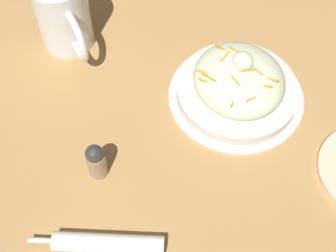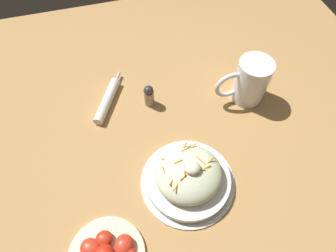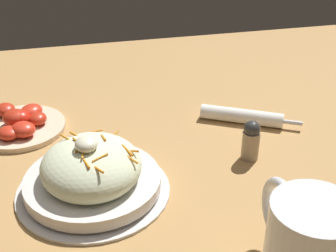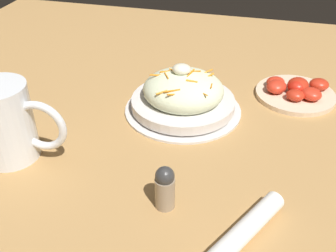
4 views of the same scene
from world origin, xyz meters
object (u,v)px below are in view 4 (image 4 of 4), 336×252
(beer_mug, at_px, (7,127))
(salt_shaker, at_px, (165,187))
(tomato_plate, at_px, (296,91))
(salad_plate, at_px, (183,96))
(napkin_roll, at_px, (244,231))

(beer_mug, height_order, salt_shaker, beer_mug)
(beer_mug, relative_size, salt_shaker, 2.23)
(tomato_plate, distance_m, salt_shaker, 0.44)
(salad_plate, bearing_deg, napkin_roll, -63.07)
(tomato_plate, xyz_separation_m, salt_shaker, (-0.19, -0.39, 0.02))
(salad_plate, distance_m, tomato_plate, 0.25)
(napkin_roll, height_order, salt_shaker, salt_shaker)
(salad_plate, bearing_deg, tomato_plate, 27.71)
(salad_plate, height_order, salt_shaker, salad_plate)
(salt_shaker, bearing_deg, salad_plate, 97.16)
(beer_mug, relative_size, napkin_roll, 0.90)
(beer_mug, bearing_deg, tomato_plate, 35.21)
(beer_mug, bearing_deg, napkin_roll, -11.81)
(tomato_plate, bearing_deg, beer_mug, -144.79)
(napkin_roll, distance_m, tomato_plate, 0.43)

